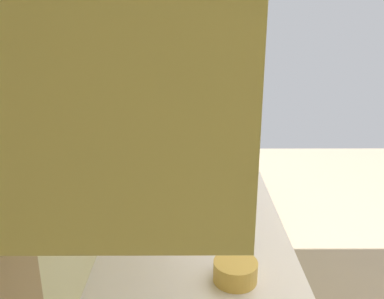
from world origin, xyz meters
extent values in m
cube|color=beige|center=(0.00, 1.53, 1.30)|extent=(4.10, 0.12, 2.60)
cube|color=white|center=(-0.38, 1.15, 0.90)|extent=(3.21, 0.65, 0.02)
cube|color=#332819|center=(-0.16, 0.84, 0.45)|extent=(0.01, 0.01, 0.82)
cube|color=#332819|center=(0.30, 0.84, 0.45)|extent=(0.01, 0.01, 0.82)
cube|color=#332819|center=(0.75, 0.84, 0.45)|extent=(0.01, 0.01, 0.82)
cube|color=#B7BABF|center=(1.55, 1.16, 0.46)|extent=(0.66, 0.60, 0.91)
cube|color=black|center=(1.55, 0.85, 0.41)|extent=(0.52, 0.01, 0.50)
cube|color=black|center=(1.55, 1.16, 0.92)|extent=(0.63, 0.57, 0.02)
cube|color=#B7BABF|center=(1.55, 1.45, 1.00)|extent=(0.63, 0.04, 0.18)
cylinder|color=#38383D|center=(1.40, 1.05, 0.94)|extent=(0.11, 0.11, 0.01)
cylinder|color=#38383D|center=(1.69, 1.05, 0.94)|extent=(0.11, 0.11, 0.01)
cylinder|color=#38383D|center=(1.40, 1.27, 0.94)|extent=(0.11, 0.11, 0.01)
cylinder|color=#38383D|center=(1.69, 1.27, 0.94)|extent=(0.11, 0.11, 0.01)
cube|color=white|center=(0.47, 1.17, 1.05)|extent=(0.54, 0.33, 0.28)
cube|color=black|center=(0.42, 1.00, 1.05)|extent=(0.33, 0.01, 0.20)
cube|color=#2D2D33|center=(0.68, 1.00, 1.05)|extent=(0.10, 0.01, 0.20)
cylinder|color=gold|center=(-0.76, 1.04, 0.95)|extent=(0.13, 0.13, 0.06)
cylinder|color=#EEBD53|center=(-0.76, 1.04, 0.96)|extent=(0.10, 0.10, 0.03)
cylinder|color=black|center=(-0.07, 1.04, 0.99)|extent=(0.13, 0.13, 0.15)
cylinder|color=black|center=(-0.07, 1.04, 1.08)|extent=(0.03, 0.03, 0.02)
cylinder|color=black|center=(0.01, 1.04, 1.02)|extent=(0.08, 0.02, 0.05)
camera|label=1|loc=(-1.74, 1.17, 1.65)|focal=37.58mm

